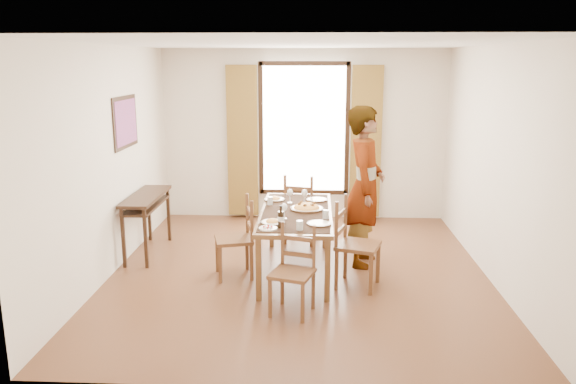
{
  "coord_description": "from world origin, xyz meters",
  "views": [
    {
      "loc": [
        0.19,
        -6.44,
        2.52
      ],
      "look_at": [
        -0.13,
        0.0,
        1.0
      ],
      "focal_mm": 35.0,
      "sensor_mm": 36.0,
      "label": 1
    }
  ],
  "objects_px": {
    "man": "(365,187)",
    "pasta_platter": "(307,206)",
    "dining_table": "(296,216)",
    "console_table": "(146,203)"
  },
  "relations": [
    {
      "from": "dining_table",
      "to": "man",
      "type": "relative_size",
      "value": 0.95
    },
    {
      "from": "console_table",
      "to": "dining_table",
      "type": "height_order",
      "value": "console_table"
    },
    {
      "from": "dining_table",
      "to": "pasta_platter",
      "type": "relative_size",
      "value": 4.75
    },
    {
      "from": "man",
      "to": "dining_table",
      "type": "bearing_deg",
      "value": 120.39
    },
    {
      "from": "pasta_platter",
      "to": "man",
      "type": "bearing_deg",
      "value": 18.44
    },
    {
      "from": "dining_table",
      "to": "pasta_platter",
      "type": "distance_m",
      "value": 0.19
    },
    {
      "from": "man",
      "to": "pasta_platter",
      "type": "bearing_deg",
      "value": 118.65
    },
    {
      "from": "console_table",
      "to": "man",
      "type": "distance_m",
      "value": 2.86
    },
    {
      "from": "man",
      "to": "pasta_platter",
      "type": "xyz_separation_m",
      "value": [
        -0.72,
        -0.24,
        -0.19
      ]
    },
    {
      "from": "console_table",
      "to": "man",
      "type": "relative_size",
      "value": 0.6
    }
  ]
}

